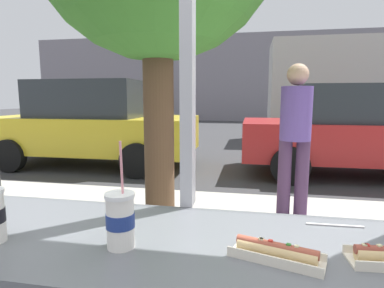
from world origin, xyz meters
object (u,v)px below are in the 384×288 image
Objects in this scene: hotdog_tray_near at (276,252)px; pedestrian at (295,131)px; parked_car_yellow at (94,123)px; box_truck at (369,89)px; parked_car_red at (359,130)px; soda_cup_left at (120,219)px.

pedestrian reaches higher than hotdog_tray_near.
box_truck is (6.90, 4.78, 0.82)m from parked_car_yellow.
parked_car_red is (1.86, 5.33, -0.17)m from hotdog_tray_near.
pedestrian is at bearing 72.40° from soda_cup_left.
parked_car_red is at bearing -109.37° from box_truck.
parked_car_yellow is 8.44m from box_truck.
parked_car_red is at bearing 66.66° from soda_cup_left.
hotdog_tray_near is 0.06× the size of parked_car_yellow.
parked_car_red is 2.56× the size of pedestrian.
box_truck is at bearing 68.51° from soda_cup_left.
parked_car_red is 5.14m from box_truck.
soda_cup_left is 10.90m from box_truck.
pedestrian is (-3.16, -7.52, -0.63)m from box_truck.
soda_cup_left is at bearing -178.86° from hotdog_tray_near.
soda_cup_left is 5.82m from parked_car_red.
parked_car_yellow is 4.64m from pedestrian.
parked_car_red is 0.64× the size of box_truck.
parked_car_red is (2.31, 5.34, -0.23)m from soda_cup_left.
parked_car_red is at bearing 61.62° from pedestrian.
box_truck is (3.54, 10.12, 0.69)m from hotdog_tray_near.
hotdog_tray_near is 5.65m from parked_car_red.
soda_cup_left is 0.45m from hotdog_tray_near.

